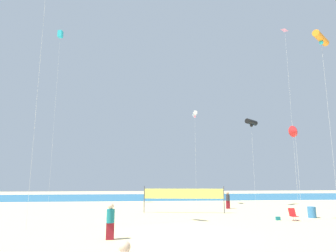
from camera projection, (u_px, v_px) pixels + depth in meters
name	position (u px, v px, depth m)	size (l,w,h in m)	color
ground_plane	(184.00, 235.00, 15.98)	(120.00, 120.00, 0.00)	#D1BC89
ocean_band	(153.00, 197.00, 50.62)	(120.00, 20.00, 0.01)	#1E6B99
beachgoer_teal_shirt	(110.00, 220.00, 14.97)	(0.41, 0.41, 1.81)	maroon
beachgoer_charcoal_shirt	(228.00, 200.00, 30.49)	(0.40, 0.40, 1.74)	maroon
folding_beach_chair	(293.00, 214.00, 21.73)	(0.52, 0.65, 0.89)	red
trash_barrel	(312.00, 212.00, 23.22)	(0.64, 0.64, 0.87)	teal
volleyball_net	(184.00, 195.00, 26.69)	(7.30, 1.23, 2.40)	#4C4C51
beach_handbag	(278.00, 218.00, 21.78)	(0.34, 0.17, 0.27)	#19727A
kite_pink_diamond	(285.00, 33.00, 32.52)	(0.81, 0.80, 19.76)	silver
kite_black_tube	(251.00, 122.00, 35.31)	(1.99, 1.82, 10.19)	silver
kite_orange_tube	(321.00, 39.00, 23.13)	(2.21, 1.96, 14.37)	silver
kite_red_delta	(295.00, 131.00, 22.70)	(0.99, 0.64, 7.21)	silver
kite_white_tube	(195.00, 114.00, 36.63)	(0.67, 1.61, 11.43)	silver
kite_cyan_box	(60.00, 35.00, 38.22)	(0.65, 0.65, 22.31)	silver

